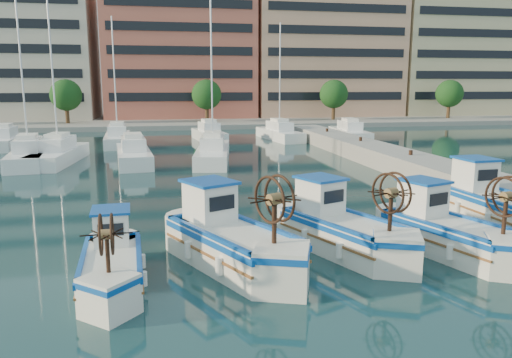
# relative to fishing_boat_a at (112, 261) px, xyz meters

# --- Properties ---
(ground) EXTENTS (300.00, 300.00, 0.00)m
(ground) POSITION_rel_fishing_boat_a_xyz_m (3.85, 0.77, -0.69)
(ground) COLOR #1B4248
(ground) RESTS_ON ground
(quay) EXTENTS (3.00, 60.00, 1.20)m
(quay) POSITION_rel_fishing_boat_a_xyz_m (16.85, 8.77, -0.09)
(quay) COLOR gray
(quay) RESTS_ON ground
(waterfront) EXTENTS (180.00, 40.00, 25.60)m
(waterfront) POSITION_rel_fishing_boat_a_xyz_m (13.08, 65.81, 10.41)
(waterfront) COLOR gray
(waterfront) RESTS_ON ground
(yacht_marina) EXTENTS (37.42, 22.72, 11.50)m
(yacht_marina) POSITION_rel_fishing_boat_a_xyz_m (0.69, 28.67, -0.16)
(yacht_marina) COLOR white
(yacht_marina) RESTS_ON ground
(fishing_boat_a) EXTENTS (1.84, 4.06, 2.50)m
(fishing_boat_a) POSITION_rel_fishing_boat_a_xyz_m (0.00, 0.00, 0.00)
(fishing_boat_a) COLOR silver
(fishing_boat_a) RESTS_ON ground
(fishing_boat_b) EXTENTS (3.97, 5.29, 3.19)m
(fishing_boat_b) POSITION_rel_fishing_boat_a_xyz_m (3.47, 0.89, 0.19)
(fishing_boat_b) COLOR silver
(fishing_boat_b) RESTS_ON ground
(fishing_boat_c) EXTENTS (3.58, 5.01, 3.02)m
(fishing_boat_c) POSITION_rel_fishing_boat_a_xyz_m (7.33, 1.53, 0.14)
(fishing_boat_c) COLOR silver
(fishing_boat_c) RESTS_ON ground
(fishing_boat_d) EXTENTS (3.23, 4.86, 2.94)m
(fishing_boat_d) POSITION_rel_fishing_boat_a_xyz_m (10.70, 0.68, 0.12)
(fishing_boat_d) COLOR silver
(fishing_boat_d) RESTS_ON ground
(fishing_boat_e) EXTENTS (2.39, 5.22, 3.21)m
(fishing_boat_e) POSITION_rel_fishing_boat_a_xyz_m (14.52, 3.56, 0.19)
(fishing_boat_e) COLOR silver
(fishing_boat_e) RESTS_ON ground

